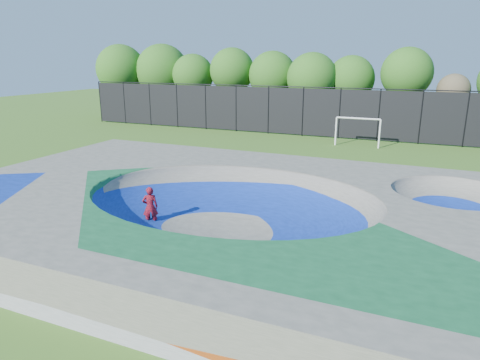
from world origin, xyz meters
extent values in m
plane|color=#37601A|center=(0.00, 0.00, 0.00)|extent=(120.00, 120.00, 0.00)
cube|color=gray|center=(0.00, 0.00, 0.75)|extent=(22.00, 14.00, 1.50)
imported|color=red|center=(-2.96, -0.80, 0.80)|extent=(0.69, 0.64, 1.59)
cube|color=black|center=(-2.96, -0.80, 0.03)|extent=(0.73, 0.68, 0.05)
cylinder|color=white|center=(0.33, 18.16, 1.03)|extent=(0.12, 0.12, 2.07)
cylinder|color=white|center=(3.43, 18.16, 1.03)|extent=(0.12, 0.12, 2.07)
cylinder|color=white|center=(1.88, 18.16, 2.07)|extent=(3.10, 0.12, 0.12)
cylinder|color=black|center=(-24.00, 21.00, 2.00)|extent=(0.09, 0.09, 4.00)
cylinder|color=black|center=(-21.00, 21.00, 2.00)|extent=(0.09, 0.09, 4.00)
cylinder|color=black|center=(-18.00, 21.00, 2.00)|extent=(0.09, 0.09, 4.00)
cylinder|color=black|center=(-15.00, 21.00, 2.00)|extent=(0.09, 0.09, 4.00)
cylinder|color=black|center=(-12.00, 21.00, 2.00)|extent=(0.09, 0.09, 4.00)
cylinder|color=black|center=(-9.00, 21.00, 2.00)|extent=(0.09, 0.09, 4.00)
cylinder|color=black|center=(-6.00, 21.00, 2.00)|extent=(0.09, 0.09, 4.00)
cylinder|color=black|center=(-3.00, 21.00, 2.00)|extent=(0.09, 0.09, 4.00)
cylinder|color=black|center=(0.00, 21.00, 2.00)|extent=(0.09, 0.09, 4.00)
cylinder|color=black|center=(3.00, 21.00, 2.00)|extent=(0.09, 0.09, 4.00)
cylinder|color=black|center=(6.00, 21.00, 2.00)|extent=(0.09, 0.09, 4.00)
cylinder|color=black|center=(9.00, 21.00, 2.00)|extent=(0.09, 0.09, 4.00)
cube|color=black|center=(0.00, 21.00, 2.00)|extent=(48.00, 0.03, 3.80)
cylinder|color=black|center=(0.00, 21.00, 4.00)|extent=(48.00, 0.08, 0.08)
cylinder|color=#4A3425|center=(-24.58, 25.35, 1.57)|extent=(0.44, 0.44, 3.14)
sphere|color=#296019|center=(-24.58, 25.35, 5.11)|extent=(5.26, 5.26, 5.26)
cylinder|color=#4A3425|center=(-20.24, 26.83, 1.42)|extent=(0.44, 0.44, 2.83)
sphere|color=#296019|center=(-20.24, 26.83, 4.95)|extent=(5.64, 5.64, 5.64)
cylinder|color=#4A3425|center=(-16.05, 26.03, 1.51)|extent=(0.44, 0.44, 3.03)
sphere|color=#296019|center=(-16.05, 26.03, 4.61)|extent=(4.22, 4.22, 4.22)
cylinder|color=#4A3425|center=(-11.75, 26.25, 1.72)|extent=(0.44, 0.44, 3.45)
sphere|color=#296019|center=(-11.75, 26.25, 5.09)|extent=(4.40, 4.40, 4.40)
cylinder|color=#4A3425|center=(-7.55, 26.35, 1.49)|extent=(0.44, 0.44, 2.97)
sphere|color=#296019|center=(-7.55, 26.35, 4.68)|extent=(4.55, 4.55, 4.55)
cylinder|color=#4A3425|center=(-3.42, 25.23, 1.43)|extent=(0.44, 0.44, 2.86)
sphere|color=#296019|center=(-3.42, 25.23, 4.55)|extent=(4.50, 4.50, 4.50)
cylinder|color=#4A3425|center=(-0.16, 26.52, 1.45)|extent=(0.44, 0.44, 2.91)
sphere|color=#296019|center=(-0.16, 26.52, 4.46)|extent=(4.15, 4.15, 4.15)
cylinder|color=#4A3425|center=(4.46, 26.24, 1.72)|extent=(0.44, 0.44, 3.45)
sphere|color=#296019|center=(4.46, 26.24, 5.05)|extent=(4.28, 4.28, 4.28)
cylinder|color=#4A3425|center=(8.18, 26.10, 1.33)|extent=(0.44, 0.44, 2.67)
sphere|color=brown|center=(8.18, 26.10, 3.77)|extent=(2.60, 2.60, 2.60)
camera|label=1|loc=(6.21, -13.50, 6.21)|focal=32.00mm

